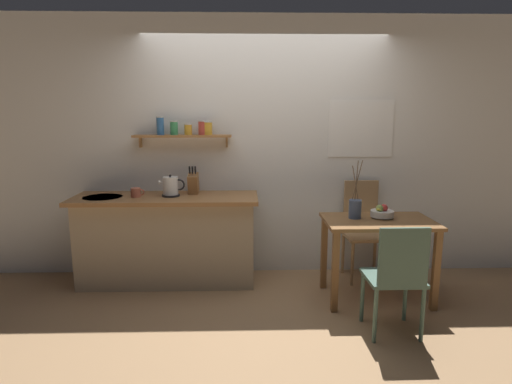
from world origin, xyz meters
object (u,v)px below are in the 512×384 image
object	(u,v)px
dining_table	(378,234)
fruit_bowl	(382,212)
electric_kettle	(171,187)
knife_block	(193,183)
coffee_mug_by_sink	(136,192)
twig_vase	(355,208)
dining_chair_far	(363,225)
dining_chair_near	(397,274)

from	to	relation	value
dining_table	fruit_bowl	distance (m)	0.21
electric_kettle	knife_block	distance (m)	0.24
coffee_mug_by_sink	fruit_bowl	bearing A→B (deg)	-8.54
electric_kettle	dining_table	bearing A→B (deg)	-12.83
dining_table	twig_vase	size ratio (longest dim) A/B	1.83
electric_kettle	knife_block	bearing A→B (deg)	30.57
knife_block	coffee_mug_by_sink	bearing A→B (deg)	-164.72
dining_chair_far	electric_kettle	bearing A→B (deg)	-176.32
twig_vase	electric_kettle	xyz separation A→B (m)	(-1.75, 0.38, 0.14)
dining_chair_near	dining_chair_far	size ratio (longest dim) A/B	0.89
dining_table	knife_block	bearing A→B (deg)	161.96
dining_chair_far	coffee_mug_by_sink	size ratio (longest dim) A/B	7.54
dining_chair_near	fruit_bowl	xyz separation A→B (m)	(0.11, 0.75, 0.31)
coffee_mug_by_sink	dining_table	bearing A→B (deg)	-10.35
dining_table	electric_kettle	bearing A→B (deg)	167.17
fruit_bowl	knife_block	distance (m)	1.87
knife_block	twig_vase	bearing A→B (deg)	-18.12
twig_vase	knife_block	size ratio (longest dim) A/B	1.86
twig_vase	electric_kettle	size ratio (longest dim) A/B	2.11
fruit_bowl	electric_kettle	size ratio (longest dim) A/B	0.84
dining_chair_far	coffee_mug_by_sink	xyz separation A→B (m)	(-2.31, -0.15, 0.39)
coffee_mug_by_sink	dining_chair_near	bearing A→B (deg)	-26.35
dining_chair_near	dining_chair_far	bearing A→B (deg)	86.17
dining_chair_near	knife_block	world-z (taller)	knife_block
electric_kettle	coffee_mug_by_sink	world-z (taller)	electric_kettle
electric_kettle	knife_block	world-z (taller)	knife_block
dining_table	fruit_bowl	xyz separation A→B (m)	(0.05, 0.07, 0.19)
dining_table	fruit_bowl	world-z (taller)	fruit_bowl
dining_table	twig_vase	xyz separation A→B (m)	(-0.20, 0.06, 0.23)
dining_chair_far	fruit_bowl	xyz separation A→B (m)	(0.03, -0.50, 0.26)
coffee_mug_by_sink	twig_vase	bearing A→B (deg)	-9.64
twig_vase	electric_kettle	bearing A→B (deg)	167.72
dining_chair_near	fruit_bowl	distance (m)	0.82
fruit_bowl	twig_vase	xyz separation A→B (m)	(-0.25, -0.00, 0.04)
dining_chair_far	knife_block	world-z (taller)	knife_block
dining_table	electric_kettle	xyz separation A→B (m)	(-1.95, 0.44, 0.38)
twig_vase	coffee_mug_by_sink	distance (m)	2.12
dining_chair_near	dining_chair_far	xyz separation A→B (m)	(0.08, 1.26, 0.05)
dining_chair_near	dining_chair_far	world-z (taller)	dining_chair_far
fruit_bowl	electric_kettle	distance (m)	2.04
knife_block	fruit_bowl	bearing A→B (deg)	-15.62
dining_chair_near	twig_vase	bearing A→B (deg)	100.71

